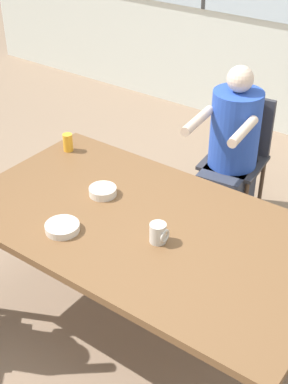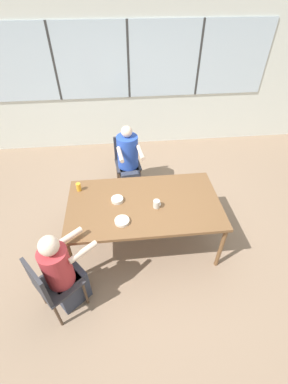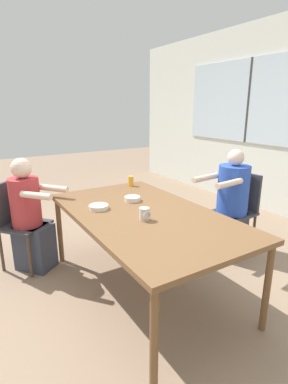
% 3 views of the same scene
% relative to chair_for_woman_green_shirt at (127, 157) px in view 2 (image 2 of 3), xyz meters
% --- Properties ---
extents(ground_plane, '(16.00, 16.00, 0.00)m').
position_rel_chair_for_woman_green_shirt_xyz_m(ground_plane, '(0.15, -1.34, -0.53)').
color(ground_plane, '#8C725B').
extents(wall_back_with_windows, '(8.40, 0.08, 2.80)m').
position_rel_chair_for_woman_green_shirt_xyz_m(wall_back_with_windows, '(0.15, 1.41, 0.90)').
color(wall_back_with_windows, silver).
rests_on(wall_back_with_windows, ground_plane).
extents(dining_table, '(1.88, 1.06, 0.73)m').
position_rel_chair_for_woman_green_shirt_xyz_m(dining_table, '(0.15, -1.34, 0.16)').
color(dining_table, brown).
rests_on(dining_table, ground_plane).
extents(chair_for_woman_green_shirt, '(0.44, 0.44, 0.88)m').
position_rel_chair_for_woman_green_shirt_xyz_m(chair_for_woman_green_shirt, '(0.00, 0.00, 0.00)').
color(chair_for_woman_green_shirt, '#333338').
rests_on(chair_for_woman_green_shirt, ground_plane).
extents(chair_for_man_blue_shirt, '(0.56, 0.56, 0.88)m').
position_rel_chair_for_woman_green_shirt_xyz_m(chair_for_man_blue_shirt, '(-0.90, -2.20, 0.00)').
color(chair_for_man_blue_shirt, '#333338').
rests_on(chair_for_man_blue_shirt, ground_plane).
extents(person_woman_green_shirt, '(0.40, 0.65, 1.16)m').
position_rel_chair_for_woman_green_shirt_xyz_m(person_woman_green_shirt, '(0.02, -0.17, -0.01)').
color(person_woman_green_shirt, '#333847').
rests_on(person_woman_green_shirt, ground_plane).
extents(person_man_blue_shirt, '(0.58, 0.55, 1.13)m').
position_rel_chair_for_woman_green_shirt_xyz_m(person_man_blue_shirt, '(-0.77, -2.10, -0.01)').
color(person_man_blue_shirt, '#333847').
rests_on(person_man_blue_shirt, ground_plane).
extents(coffee_mug, '(0.09, 0.08, 0.10)m').
position_rel_chair_for_woman_green_shirt_xyz_m(coffee_mug, '(0.29, -1.43, 0.26)').
color(coffee_mug, beige).
rests_on(coffee_mug, dining_table).
extents(juice_glass, '(0.06, 0.06, 0.11)m').
position_rel_chair_for_woman_green_shirt_xyz_m(juice_glass, '(-0.66, -1.02, 0.26)').
color(juice_glass, gold).
rests_on(juice_glass, dining_table).
extents(bowl_white_shallow, '(0.17, 0.17, 0.04)m').
position_rel_chair_for_woman_green_shirt_xyz_m(bowl_white_shallow, '(-0.13, -1.63, 0.23)').
color(bowl_white_shallow, silver).
rests_on(bowl_white_shallow, dining_table).
extents(bowl_cereal, '(0.15, 0.15, 0.04)m').
position_rel_chair_for_woman_green_shirt_xyz_m(bowl_cereal, '(-0.18, -1.27, 0.23)').
color(bowl_cereal, silver).
rests_on(bowl_cereal, dining_table).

